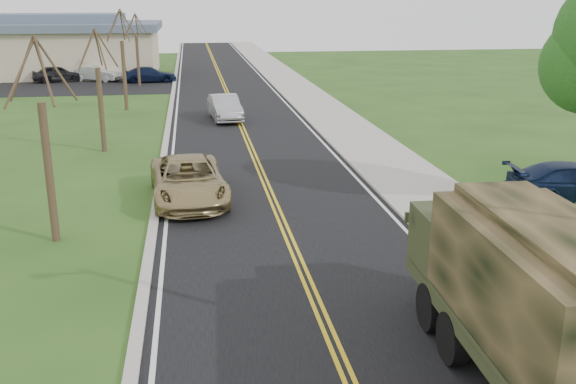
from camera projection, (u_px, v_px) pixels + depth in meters
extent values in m
cube|color=black|center=(228.00, 95.00, 48.83)|extent=(8.00, 120.00, 0.01)
cube|color=#9E998E|center=(282.00, 93.00, 49.41)|extent=(0.30, 120.00, 0.12)
cube|color=#9E998E|center=(304.00, 92.00, 49.66)|extent=(3.20, 120.00, 0.10)
cube|color=#9E998E|center=(173.00, 95.00, 48.23)|extent=(0.30, 120.00, 0.10)
cylinder|color=#38281C|center=(49.00, 174.00, 18.83)|extent=(0.24, 0.24, 4.20)
cylinder|color=#38281C|center=(56.00, 69.00, 18.14)|extent=(1.01, 0.33, 1.90)
cylinder|color=#38281C|center=(44.00, 70.00, 18.57)|extent=(0.13, 1.29, 1.74)
cylinder|color=#38281C|center=(22.00, 69.00, 18.06)|extent=(0.98, 0.43, 1.90)
cylinder|color=#38281C|center=(19.00, 74.00, 17.47)|extent=(0.79, 1.05, 1.77)
cylinder|color=#38281C|center=(44.00, 71.00, 17.60)|extent=(0.58, 0.90, 1.90)
cylinder|color=#38281C|center=(101.00, 110.00, 30.22)|extent=(0.24, 0.24, 3.96)
cylinder|color=#38281C|center=(106.00, 48.00, 29.58)|extent=(0.96, 0.32, 1.79)
cylinder|color=#38281C|center=(98.00, 49.00, 29.97)|extent=(0.12, 1.22, 1.65)
cylinder|color=#38281C|center=(87.00, 48.00, 29.49)|extent=(0.93, 0.41, 1.79)
cylinder|color=#38281C|center=(86.00, 51.00, 28.94)|extent=(0.75, 0.99, 1.67)
cylinder|color=#38281C|center=(101.00, 49.00, 29.06)|extent=(0.55, 0.85, 1.80)
cylinder|color=#38281C|center=(124.00, 76.00, 41.51)|extent=(0.24, 0.24, 4.44)
cylinder|color=#38281C|center=(129.00, 25.00, 40.78)|extent=(1.07, 0.35, 2.00)
cylinder|color=#38281C|center=(122.00, 26.00, 41.23)|extent=(0.13, 1.36, 1.84)
cylinder|color=#38281C|center=(113.00, 25.00, 40.69)|extent=(1.03, 0.46, 2.00)
cylinder|color=#38281C|center=(113.00, 27.00, 40.07)|extent=(0.83, 1.10, 1.87)
cylinder|color=#38281C|center=(125.00, 25.00, 40.21)|extent=(0.61, 0.95, 2.01)
cylinder|color=#38281C|center=(138.00, 61.00, 52.92)|extent=(0.24, 0.24, 4.08)
cylinder|color=#38281C|center=(141.00, 25.00, 52.25)|extent=(0.99, 0.33, 1.84)
cylinder|color=#38281C|center=(137.00, 25.00, 52.66)|extent=(0.13, 1.25, 1.69)
cylinder|color=#38281C|center=(130.00, 25.00, 52.17)|extent=(0.95, 0.42, 1.85)
cylinder|color=#38281C|center=(130.00, 26.00, 51.60)|extent=(0.77, 1.02, 1.72)
cylinder|color=#38281C|center=(139.00, 25.00, 51.73)|extent=(0.57, 0.88, 1.85)
cube|color=tan|center=(49.00, 52.00, 61.08)|extent=(20.00, 12.00, 4.20)
cube|color=#475466|center=(46.00, 26.00, 60.39)|extent=(21.00, 13.00, 0.70)
cube|color=#475466|center=(46.00, 19.00, 60.18)|extent=(14.00, 8.00, 0.90)
cube|color=black|center=(103.00, 87.00, 53.08)|extent=(18.00, 10.00, 0.02)
cylinder|color=black|center=(453.00, 338.00, 12.79)|extent=(0.38, 1.08, 1.07)
cylinder|color=black|center=(550.00, 332.00, 13.02)|extent=(0.38, 1.08, 1.07)
cylinder|color=black|center=(431.00, 307.00, 14.08)|extent=(0.38, 1.08, 1.07)
cylinder|color=black|center=(519.00, 302.00, 14.31)|extent=(0.38, 1.08, 1.07)
cube|color=#31371E|center=(517.00, 328.00, 12.21)|extent=(2.57, 6.87, 0.34)
cube|color=#31371E|center=(471.00, 241.00, 14.32)|extent=(2.39, 1.92, 1.36)
cube|color=black|center=(457.00, 220.00, 15.10)|extent=(2.14, 0.15, 0.68)
cube|color=#31371E|center=(540.00, 338.00, 11.35)|extent=(2.61, 5.23, 0.15)
cube|color=black|center=(547.00, 286.00, 11.06)|extent=(2.61, 5.23, 1.94)
cube|color=black|center=(554.00, 230.00, 10.76)|extent=(1.73, 5.20, 0.24)
imported|color=tan|center=(188.00, 180.00, 23.05)|extent=(2.99, 5.73, 1.54)
imported|color=#A8A8AC|center=(225.00, 108.00, 38.47)|extent=(2.02, 4.66, 1.49)
imported|color=#101D3D|center=(575.00, 183.00, 22.93)|extent=(5.03, 2.41, 1.41)
imported|color=black|center=(58.00, 74.00, 56.05)|extent=(4.56, 2.97, 1.44)
imported|color=silver|center=(97.00, 73.00, 56.53)|extent=(4.46, 2.94, 1.39)
imported|color=black|center=(150.00, 75.00, 55.88)|extent=(4.70, 2.21, 1.33)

